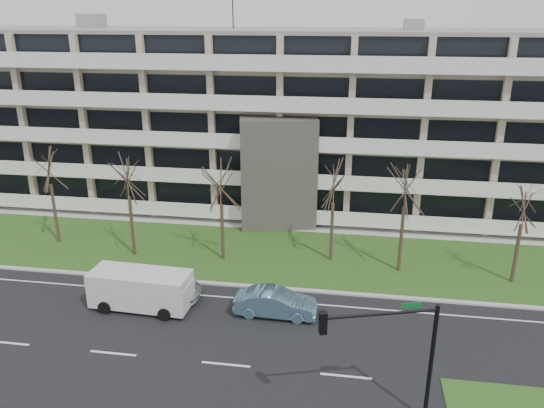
% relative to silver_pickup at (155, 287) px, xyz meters
% --- Properties ---
extents(ground, '(160.00, 160.00, 0.00)m').
position_rel_silver_pickup_xyz_m(ground, '(5.82, -5.67, -0.81)').
color(ground, black).
rests_on(ground, ground).
extents(grass_verge, '(90.00, 10.00, 0.06)m').
position_rel_silver_pickup_xyz_m(grass_verge, '(5.82, 7.33, -0.78)').
color(grass_verge, '#214D19').
rests_on(grass_verge, ground).
extents(curb, '(90.00, 0.35, 0.12)m').
position_rel_silver_pickup_xyz_m(curb, '(5.82, 2.33, -0.75)').
color(curb, '#B2B2AD').
rests_on(curb, ground).
extents(sidewalk, '(90.00, 2.00, 0.08)m').
position_rel_silver_pickup_xyz_m(sidewalk, '(5.82, 12.83, -0.77)').
color(sidewalk, '#B2B2AD').
rests_on(sidewalk, ground).
extents(lane_edge_line, '(90.00, 0.12, 0.01)m').
position_rel_silver_pickup_xyz_m(lane_edge_line, '(5.82, 0.83, -0.80)').
color(lane_edge_line, white).
rests_on(lane_edge_line, ground).
extents(apartment_building, '(60.50, 15.10, 18.75)m').
position_rel_silver_pickup_xyz_m(apartment_building, '(5.81, 19.65, 6.81)').
color(apartment_building, '#C2B197').
rests_on(apartment_building, ground).
extents(silver_pickup, '(5.80, 2.68, 1.61)m').
position_rel_silver_pickup_xyz_m(silver_pickup, '(0.00, 0.00, 0.00)').
color(silver_pickup, silver).
rests_on(silver_pickup, ground).
extents(blue_sedan, '(4.80, 1.74, 1.57)m').
position_rel_silver_pickup_xyz_m(blue_sedan, '(7.61, -0.69, -0.02)').
color(blue_sedan, '#6994B7').
rests_on(blue_sedan, ground).
extents(white_van, '(6.04, 2.67, 2.30)m').
position_rel_silver_pickup_xyz_m(white_van, '(-0.34, -1.06, 0.57)').
color(white_van, silver).
rests_on(white_van, ground).
extents(traffic_signal, '(4.87, 1.73, 5.86)m').
position_rel_silver_pickup_xyz_m(traffic_signal, '(13.68, -8.48, 2.98)').
color(traffic_signal, black).
rests_on(traffic_signal, ground).
extents(tree_1, '(4.16, 4.16, 8.32)m').
position_rel_silver_pickup_xyz_m(tree_1, '(-10.35, 6.98, 5.66)').
color(tree_1, '#382B21').
rests_on(tree_1, ground).
extents(tree_2, '(4.01, 4.01, 8.01)m').
position_rel_silver_pickup_xyz_m(tree_2, '(-3.73, 5.75, 5.42)').
color(tree_2, '#382B21').
rests_on(tree_2, ground).
extents(tree_3, '(3.74, 3.74, 7.49)m').
position_rel_silver_pickup_xyz_m(tree_3, '(2.82, 6.04, 5.01)').
color(tree_3, '#382B21').
rests_on(tree_3, ground).
extents(tree_4, '(3.86, 3.86, 7.73)m').
position_rel_silver_pickup_xyz_m(tree_4, '(10.42, 7.08, 5.20)').
color(tree_4, '#382B21').
rests_on(tree_4, ground).
extents(tree_5, '(4.13, 4.13, 8.25)m').
position_rel_silver_pickup_xyz_m(tree_5, '(15.10, 6.14, 5.61)').
color(tree_5, '#382B21').
rests_on(tree_5, ground).
extents(tree_6, '(3.63, 3.63, 7.26)m').
position_rel_silver_pickup_xyz_m(tree_6, '(22.32, 5.63, 4.84)').
color(tree_6, '#382B21').
rests_on(tree_6, ground).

